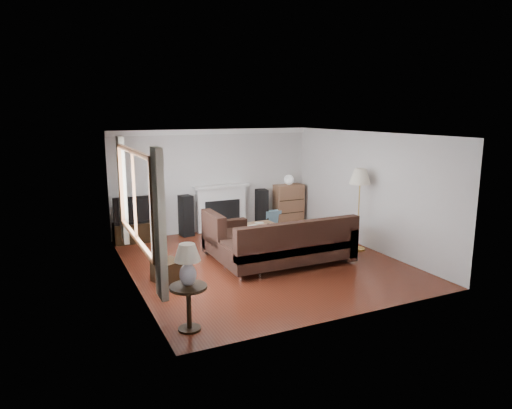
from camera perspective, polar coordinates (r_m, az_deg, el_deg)
name	(u,v)px	position (r m, az deg, el deg)	size (l,w,h in m)	color
room	(263,200)	(8.75, 0.83, 0.61)	(5.10, 5.60, 2.54)	#562013
window	(134,196)	(7.76, -14.98, 1.06)	(0.12, 2.74, 1.54)	brown
curtain_near	(159,225)	(6.34, -11.97, -2.46)	(0.10, 0.35, 2.10)	beige
curtain_far	(123,190)	(9.27, -16.33, 1.70)	(0.10, 0.35, 2.10)	beige
fireplace	(221,208)	(11.32, -4.35, -0.41)	(1.40, 0.26, 1.15)	white
tv_stand	(134,232)	(10.71, -14.97, -3.38)	(0.90, 0.41, 0.45)	black
television	(137,209)	(10.61, -14.64, -0.53)	(1.08, 0.14, 0.62)	black
speaker_left	(186,216)	(10.96, -8.74, -1.38)	(0.27, 0.32, 0.97)	black
speaker_right	(262,208)	(11.66, 0.71, -0.47)	(0.27, 0.32, 0.97)	black
bookshelf	(289,204)	(12.00, 4.08, 0.02)	(0.76, 0.36, 1.05)	brown
globe_lamp	(289,180)	(11.89, 4.13, 3.10)	(0.25, 0.25, 0.25)	white
sectional_sofa	(289,243)	(8.75, 4.15, -4.86)	(2.75, 2.01, 0.89)	black
coffee_table	(252,235)	(10.18, -0.48, -3.80)	(1.12, 0.61, 0.44)	#8B6342
footstool	(168,271)	(8.17, -10.98, -8.14)	(0.44, 0.44, 0.37)	black
floor_lamp	(359,210)	(9.88, 12.71, -0.64)	(0.45, 0.45, 1.75)	gold
side_table	(189,308)	(6.35, -8.38, -12.66)	(0.51, 0.51, 0.63)	black
table_lamp	(188,265)	(6.13, -8.54, -7.52)	(0.35, 0.35, 0.57)	silver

